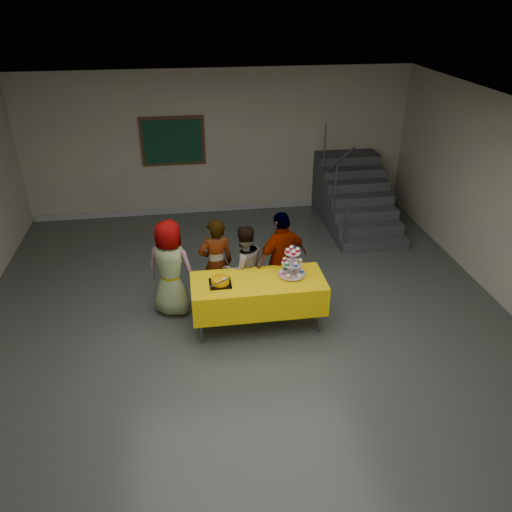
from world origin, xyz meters
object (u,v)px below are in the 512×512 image
at_px(bear_cake, 220,280).
at_px(staircase, 353,197).
at_px(schoolchild_a, 171,268).
at_px(bake_table, 258,293).
at_px(schoolchild_c, 244,268).
at_px(cupcake_stand, 292,265).
at_px(schoolchild_b, 216,264).
at_px(schoolchild_d, 282,260).
at_px(noticeboard, 173,141).

distance_m(bear_cake, staircase, 4.65).
bearing_deg(schoolchild_a, bear_cake, 162.28).
height_order(bake_table, schoolchild_c, schoolchild_c).
distance_m(cupcake_stand, schoolchild_b, 1.20).
relative_size(bear_cake, staircase, 0.15).
height_order(cupcake_stand, schoolchild_d, schoolchild_d).
height_order(bear_cake, schoolchild_d, schoolchild_d).
bearing_deg(bake_table, cupcake_stand, 6.75).
bearing_deg(noticeboard, schoolchild_d, -67.75).
height_order(bake_table, cupcake_stand, cupcake_stand).
bearing_deg(cupcake_stand, noticeboard, 110.57).
bearing_deg(cupcake_stand, schoolchild_c, 142.20).
bearing_deg(schoolchild_a, bake_table, 177.83).
distance_m(schoolchild_d, noticeboard, 4.15).
distance_m(bear_cake, schoolchild_c, 0.71).
distance_m(bake_table, cupcake_stand, 0.63).
bearing_deg(noticeboard, schoolchild_b, -81.27).
bearing_deg(bear_cake, cupcake_stand, 4.36).
bearing_deg(cupcake_stand, bake_table, -173.25).
distance_m(cupcake_stand, bear_cake, 1.03).
distance_m(schoolchild_a, schoolchild_b, 0.68).
bearing_deg(schoolchild_c, bake_table, 87.25).
distance_m(schoolchild_d, staircase, 3.61).
relative_size(schoolchild_c, noticeboard, 1.04).
relative_size(cupcake_stand, staircase, 0.19).
xyz_separation_m(schoolchild_d, noticeboard, (-1.54, 3.77, 0.83)).
bearing_deg(staircase, schoolchild_a, -142.28).
height_order(bear_cake, noticeboard, noticeboard).
bearing_deg(bear_cake, bake_table, 2.13).
relative_size(schoolchild_b, schoolchild_c, 1.07).
distance_m(bear_cake, schoolchild_d, 1.12).
xyz_separation_m(bake_table, bear_cake, (-0.53, -0.02, 0.27)).
xyz_separation_m(schoolchild_c, schoolchild_d, (0.57, -0.01, 0.10)).
xyz_separation_m(schoolchild_b, staircase, (3.08, 2.82, -0.24)).
relative_size(staircase, noticeboard, 1.85).
bearing_deg(schoolchild_b, bake_table, 120.36).
relative_size(schoolchild_b, schoolchild_d, 0.94).
bearing_deg(schoolchild_d, schoolchild_a, -24.63).
distance_m(schoolchild_a, schoolchild_d, 1.66).
distance_m(bear_cake, schoolchild_b, 0.67).
xyz_separation_m(cupcake_stand, staircase, (2.05, 3.40, -0.46)).
bearing_deg(schoolchild_b, schoolchild_c, 156.34).
distance_m(cupcake_stand, staircase, 4.00).
bearing_deg(cupcake_stand, schoolchild_b, 150.37).
relative_size(bake_table, bear_cake, 5.25).
relative_size(schoolchild_d, staircase, 0.64).
bearing_deg(schoolchild_c, noticeboard, -91.99).
relative_size(cupcake_stand, schoolchild_d, 0.29).
bearing_deg(schoolchild_c, cupcake_stand, 125.76).
distance_m(schoolchild_b, staircase, 4.18).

